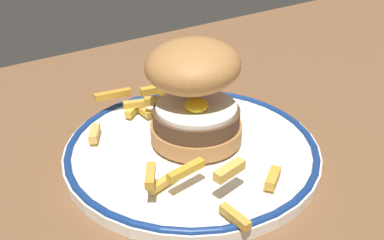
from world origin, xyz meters
The scene contains 4 objects.
ground_plane centered at (0.00, 0.00, -2.00)cm, with size 145.08×80.77×4.00cm, color brown.
dinner_plate centered at (-4.60, 3.24, 0.84)cm, with size 28.13×28.13×1.60cm.
burger centered at (-3.20, 4.90, 7.16)cm, with size 11.18×12.05×11.00cm.
fries_pile centered at (-5.62, 6.10, 2.73)cm, with size 18.43×26.96×2.95cm.
Camera 1 is at (-28.70, -33.13, 29.53)cm, focal length 44.00 mm.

